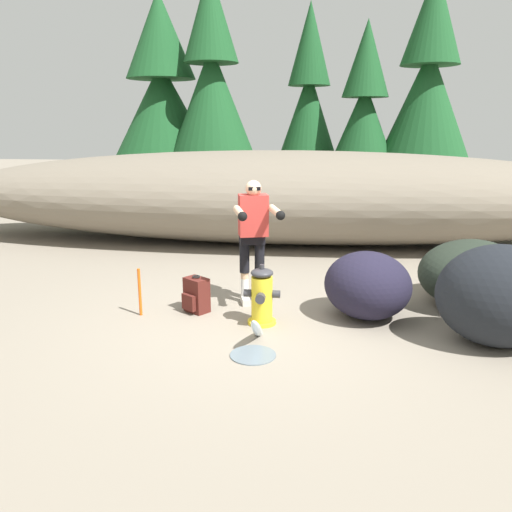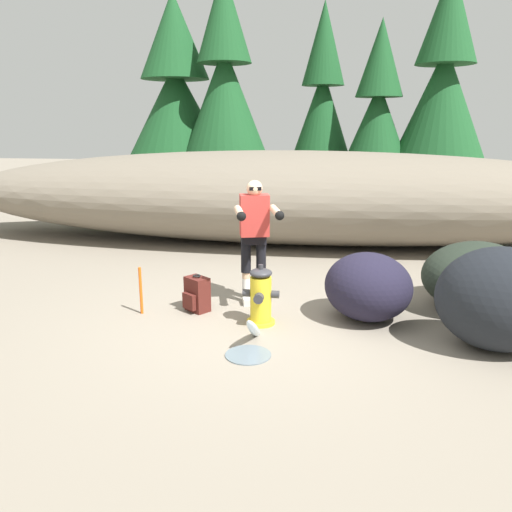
% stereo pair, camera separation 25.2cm
% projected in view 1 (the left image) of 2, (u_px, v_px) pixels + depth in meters
% --- Properties ---
extents(ground_plane, '(56.00, 56.00, 0.04)m').
position_uv_depth(ground_plane, '(263.00, 322.00, 6.22)').
color(ground_plane, gray).
extents(dirt_embankment, '(14.28, 3.20, 1.81)m').
position_uv_depth(dirt_embankment, '(285.00, 197.00, 10.23)').
color(dirt_embankment, '#756B5B').
rests_on(dirt_embankment, ground_plane).
extents(fire_hydrant, '(0.43, 0.38, 0.73)m').
position_uv_depth(fire_hydrant, '(262.00, 297.00, 6.04)').
color(fire_hydrant, yellow).
rests_on(fire_hydrant, ground_plane).
extents(hydrant_water_jet, '(0.48, 0.98, 0.54)m').
position_uv_depth(hydrant_water_jet, '(256.00, 335.00, 5.50)').
color(hydrant_water_jet, silver).
rests_on(hydrant_water_jet, ground_plane).
extents(utility_worker, '(0.67, 1.04, 1.63)m').
position_uv_depth(utility_worker, '(253.00, 227.00, 6.53)').
color(utility_worker, beige).
rests_on(utility_worker, ground_plane).
extents(spare_backpack, '(0.36, 0.36, 0.47)m').
position_uv_depth(spare_backpack, '(196.00, 295.00, 6.46)').
color(spare_backpack, '#511E19').
rests_on(spare_backpack, ground_plane).
extents(boulder_large, '(1.41, 1.14, 1.10)m').
position_uv_depth(boulder_large, '(500.00, 296.00, 5.40)').
color(boulder_large, black).
rests_on(boulder_large, ground_plane).
extents(boulder_mid, '(1.95, 1.98, 0.85)m').
position_uv_depth(boulder_mid, '(471.00, 273.00, 6.70)').
color(boulder_mid, '#232C22').
rests_on(boulder_mid, ground_plane).
extents(boulder_small, '(1.47, 1.48, 0.82)m').
position_uv_depth(boulder_small, '(367.00, 285.00, 6.23)').
color(boulder_small, '#1E1B2E').
rests_on(boulder_small, ground_plane).
extents(pine_tree_far_left, '(2.92, 2.92, 5.80)m').
position_uv_depth(pine_tree_far_left, '(162.00, 94.00, 14.22)').
color(pine_tree_far_left, '#47331E').
rests_on(pine_tree_far_left, ground_plane).
extents(pine_tree_left, '(2.21, 2.21, 6.14)m').
position_uv_depth(pine_tree_left, '(212.00, 79.00, 13.35)').
color(pine_tree_left, '#47331E').
rests_on(pine_tree_left, ground_plane).
extents(pine_tree_center, '(1.84, 1.84, 5.59)m').
position_uv_depth(pine_tree_center, '(309.00, 100.00, 14.55)').
color(pine_tree_center, '#47331E').
rests_on(pine_tree_center, ground_plane).
extents(pine_tree_right, '(1.90, 1.90, 4.95)m').
position_uv_depth(pine_tree_right, '(364.00, 110.00, 13.69)').
color(pine_tree_right, '#47331E').
rests_on(pine_tree_right, ground_plane).
extents(pine_tree_far_right, '(2.34, 2.34, 6.15)m').
position_uv_depth(pine_tree_far_right, '(428.00, 82.00, 13.34)').
color(pine_tree_far_right, '#47331E').
rests_on(pine_tree_far_right, ground_plane).
extents(survey_stake, '(0.04, 0.04, 0.60)m').
position_uv_depth(survey_stake, '(140.00, 292.00, 6.32)').
color(survey_stake, '#E55914').
rests_on(survey_stake, ground_plane).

